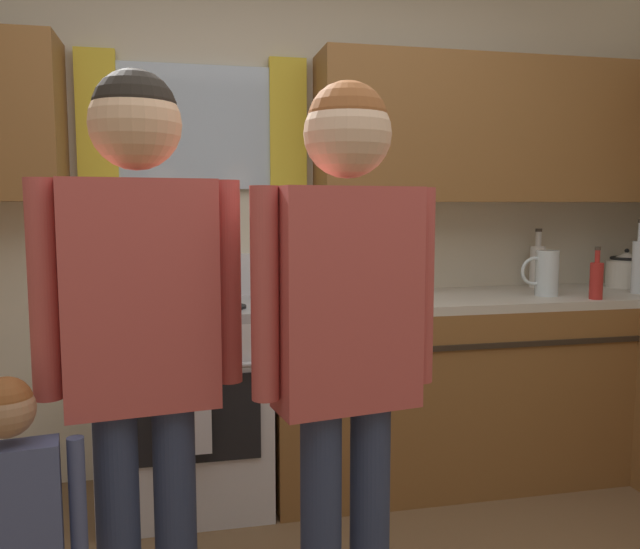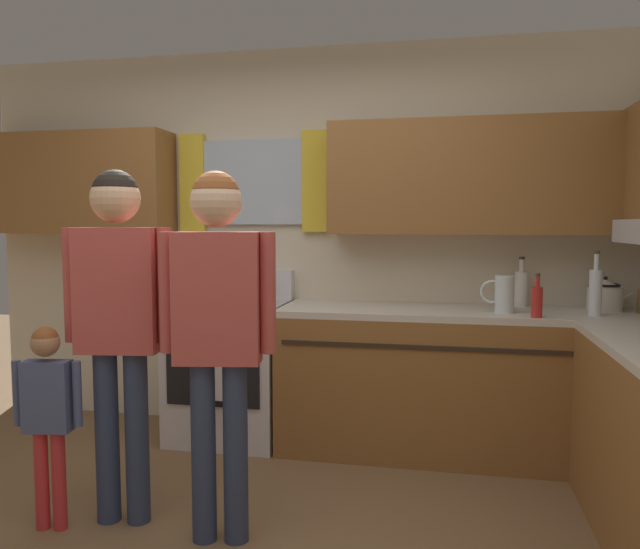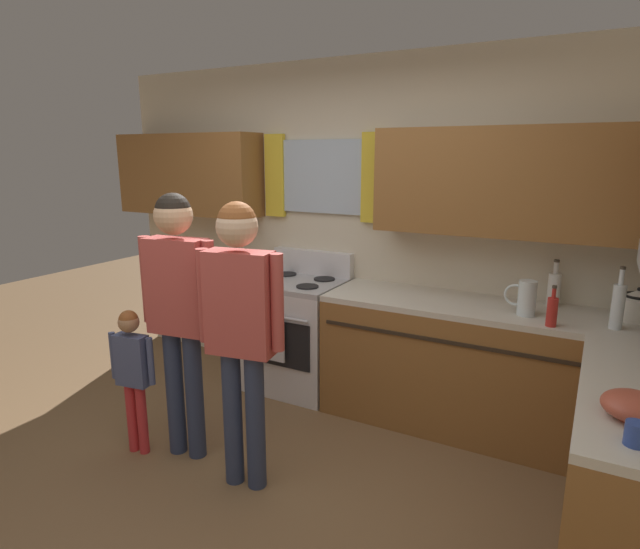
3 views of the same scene
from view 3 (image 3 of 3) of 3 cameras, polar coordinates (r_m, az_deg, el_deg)
ground_plane at (r=3.15m, az=-11.69°, el=-23.86°), size 12.00×12.00×0.00m
back_wall_unit at (r=4.07m, az=4.52°, el=7.15°), size 4.60×0.42×2.60m
kitchen_counter_run at (r=3.39m, az=22.42°, el=-12.95°), size 2.31×1.96×0.90m
stove_oven at (r=4.25m, az=-2.53°, el=-6.35°), size 0.72×0.67×1.10m
bottle_milk_white at (r=3.74m, az=24.33°, el=-1.41°), size 0.08×0.08×0.31m
bottle_tall_clear at (r=3.41m, az=29.93°, el=-2.94°), size 0.07×0.07×0.37m
bottle_sauce_red at (r=3.30m, az=24.16°, el=-3.67°), size 0.06×0.06×0.25m
mug_cobalt_blue at (r=2.16m, az=31.52°, el=-14.74°), size 0.11×0.07×0.08m
stovetop_kettle at (r=3.65m, az=31.52°, el=-2.91°), size 0.27×0.20×0.21m
water_pitcher at (r=3.46m, az=21.68°, el=-2.39°), size 0.19×0.11×0.22m
mixing_bowl at (r=2.35m, az=31.24°, el=-12.32°), size 0.23×0.23×0.10m
adult_holding_child at (r=3.23m, az=-15.30°, el=-2.32°), size 0.51×0.23×1.67m
adult_in_plaid at (r=2.85m, az=-8.76°, el=-4.32°), size 0.50×0.22×1.64m
small_child at (r=3.48m, az=-19.93°, el=-9.35°), size 0.32×0.13×0.95m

